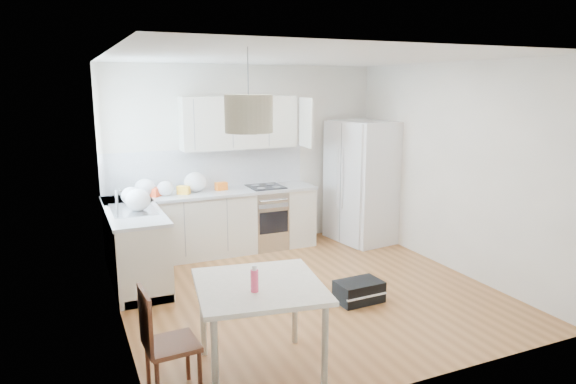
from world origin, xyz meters
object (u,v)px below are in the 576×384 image
at_px(refrigerator, 364,182).
at_px(dining_table, 259,294).
at_px(gym_bag, 359,291).
at_px(dining_chair, 172,342).

distance_m(refrigerator, dining_table, 4.10).
distance_m(dining_table, gym_bag, 1.90).
bearing_deg(dining_table, gym_bag, 39.72).
bearing_deg(refrigerator, dining_chair, -148.37).
bearing_deg(gym_bag, dining_chair, -159.86).
height_order(dining_chair, gym_bag, dining_chair).
bearing_deg(dining_chair, dining_table, -1.49).
height_order(refrigerator, dining_table, refrigerator).
bearing_deg(dining_chair, refrigerator, 36.11).
relative_size(dining_chair, gym_bag, 1.78).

